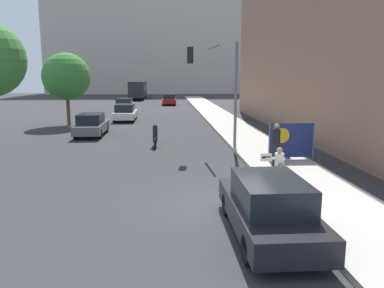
{
  "coord_description": "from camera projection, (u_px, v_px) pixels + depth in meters",
  "views": [
    {
      "loc": [
        -1.86,
        -10.83,
        4.0
      ],
      "look_at": [
        -0.68,
        5.97,
        0.92
      ],
      "focal_mm": 35.0,
      "sensor_mm": 36.0,
      "label": 1
    }
  ],
  "objects": [
    {
      "name": "car_on_road_distant",
      "position": [
        125.0,
        105.0,
        41.87
      ],
      "size": [
        1.9,
        4.47,
        1.54
      ],
      "color": "white",
      "rests_on": "ground_plane"
    },
    {
      "name": "motorcycle_on_road",
      "position": [
        155.0,
        137.0,
        21.38
      ],
      "size": [
        0.28,
        2.2,
        1.28
      ],
      "color": "black",
      "rests_on": "ground_plane"
    },
    {
      "name": "street_tree_midblock",
      "position": [
        66.0,
        77.0,
        30.08
      ],
      "size": [
        3.81,
        3.81,
        5.84
      ],
      "color": "brown",
      "rests_on": "ground_plane"
    },
    {
      "name": "building_backdrop_far",
      "position": [
        164.0,
        37.0,
        86.23
      ],
      "size": [
        52.0,
        12.0,
        25.54
      ],
      "color": "#BCB2A3",
      "rests_on": "ground_plane"
    },
    {
      "name": "traffic_light_pole",
      "position": [
        219.0,
        77.0,
        19.65
      ],
      "size": [
        2.69,
        2.46,
        5.59
      ],
      "color": "slate",
      "rests_on": "sidewalk_curb"
    },
    {
      "name": "sidewalk_curb",
      "position": [
        239.0,
        132.0,
        26.4
      ],
      "size": [
        3.1,
        90.0,
        0.18
      ],
      "primitive_type": "cube",
      "color": "#B7B2A8",
      "rests_on": "ground_plane"
    },
    {
      "name": "parked_car_curbside",
      "position": [
        268.0,
        207.0,
        9.35
      ],
      "size": [
        1.8,
        4.63,
        1.54
      ],
      "color": "black",
      "rests_on": "ground_plane"
    },
    {
      "name": "car_on_road_far_lane",
      "position": [
        169.0,
        99.0,
        52.2
      ],
      "size": [
        1.84,
        4.68,
        1.51
      ],
      "color": "maroon",
      "rests_on": "ground_plane"
    },
    {
      "name": "car_on_road_nearest",
      "position": [
        91.0,
        125.0,
        25.19
      ],
      "size": [
        1.75,
        4.34,
        1.51
      ],
      "color": "#565B60",
      "rests_on": "ground_plane"
    },
    {
      "name": "car_on_road_midblock",
      "position": [
        125.0,
        113.0,
        33.62
      ],
      "size": [
        1.86,
        4.36,
        1.5
      ],
      "color": "white",
      "rests_on": "ground_plane"
    },
    {
      "name": "jogger_on_sidewalk",
      "position": [
        276.0,
        144.0,
        16.0
      ],
      "size": [
        0.34,
        0.34,
        1.83
      ],
      "rotation": [
        0.0,
        0.0,
        3.62
      ],
      "color": "black",
      "rests_on": "sidewalk_curb"
    },
    {
      "name": "city_bus_on_road",
      "position": [
        138.0,
        89.0,
        64.64
      ],
      "size": [
        2.55,
        10.01,
        3.1
      ],
      "color": "#232328",
      "rests_on": "ground_plane"
    },
    {
      "name": "ground_plane",
      "position": [
        228.0,
        208.0,
        11.47
      ],
      "size": [
        160.0,
        160.0,
        0.0
      ],
      "primitive_type": "plane",
      "color": "#303033"
    },
    {
      "name": "protest_banner",
      "position": [
        291.0,
        140.0,
        17.22
      ],
      "size": [
        2.15,
        0.06,
        1.68
      ],
      "color": "slate",
      "rests_on": "sidewalk_curb"
    },
    {
      "name": "building_backdrop_right",
      "position": [
        358.0,
        14.0,
        25.8
      ],
      "size": [
        10.0,
        32.0,
        16.36
      ],
      "color": "#936B56",
      "rests_on": "ground_plane"
    },
    {
      "name": "seated_protester",
      "position": [
        279.0,
        162.0,
        14.03
      ],
      "size": [
        0.94,
        0.77,
        1.18
      ],
      "rotation": [
        0.0,
        0.0,
        -0.37
      ],
      "color": "#474C56",
      "rests_on": "sidewalk_curb"
    },
    {
      "name": "pedestrian_behind",
      "position": [
        288.0,
        140.0,
        17.49
      ],
      "size": [
        0.34,
        0.34,
        1.66
      ],
      "rotation": [
        0.0,
        0.0,
        1.47
      ],
      "color": "#756651",
      "rests_on": "sidewalk_curb"
    }
  ]
}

